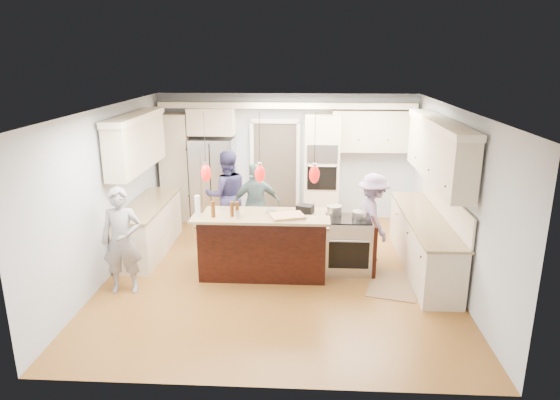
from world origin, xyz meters
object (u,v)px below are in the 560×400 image
Objects in this scene: refrigerator at (214,180)px; island_range at (349,245)px; person_far_left at (227,195)px; person_bar_end at (122,241)px; kitchen_island at (264,243)px.

island_range is at bearing -42.59° from refrigerator.
person_far_left is (-2.26, 1.45, 0.41)m from island_range.
island_range is at bearing 8.48° from person_bar_end.
person_far_left is (1.20, 2.40, 0.05)m from person_bar_end.
person_far_left is at bearing 147.29° from island_range.
person_bar_end is at bearing -156.98° from kitchen_island.
refrigerator reaches higher than island_range.
kitchen_island is 2.28× the size of island_range.
refrigerator is 3.71m from island_range.
refrigerator is 3.52m from person_bar_end.
refrigerator is 1.96× the size of island_range.
person_bar_end is at bearing -102.30° from refrigerator.
refrigerator is 0.86× the size of kitchen_island.
refrigerator reaches higher than person_bar_end.
kitchen_island is 2.25m from person_bar_end.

